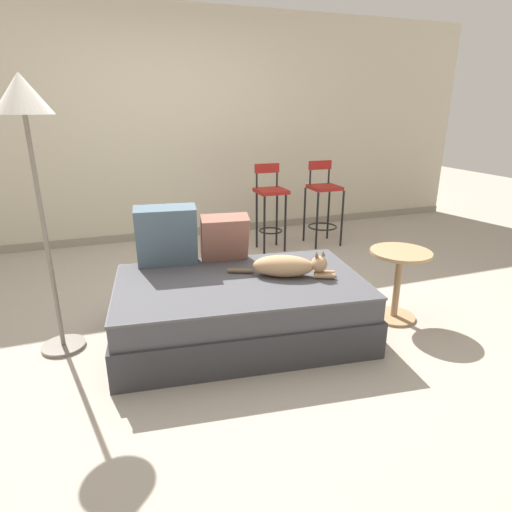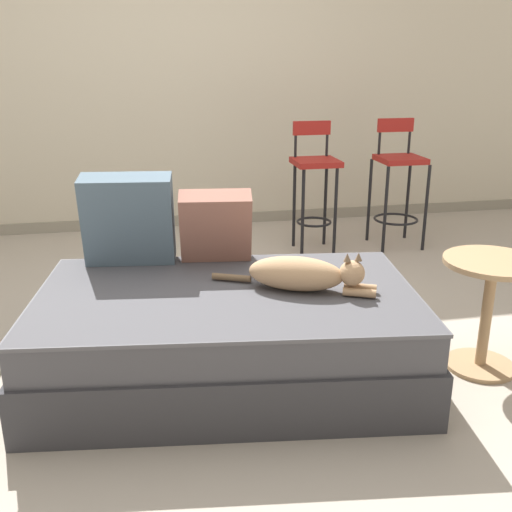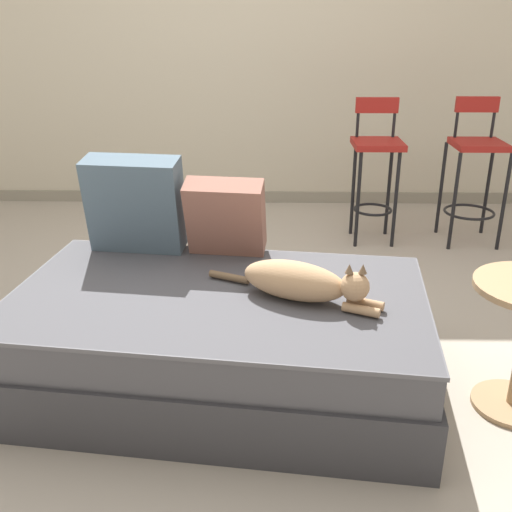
# 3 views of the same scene
# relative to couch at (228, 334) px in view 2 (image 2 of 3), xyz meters

# --- Properties ---
(ground_plane) EXTENTS (16.00, 16.00, 0.00)m
(ground_plane) POSITION_rel_couch_xyz_m (0.00, 0.40, -0.22)
(ground_plane) COLOR #A89E8E
(ground_plane) RESTS_ON ground
(wall_back_panel) EXTENTS (8.00, 0.10, 2.60)m
(wall_back_panel) POSITION_rel_couch_xyz_m (0.00, 2.65, 1.08)
(wall_back_panel) COLOR beige
(wall_back_panel) RESTS_ON ground
(wall_baseboard_trim) EXTENTS (8.00, 0.02, 0.09)m
(wall_baseboard_trim) POSITION_rel_couch_xyz_m (0.00, 2.60, -0.17)
(wall_baseboard_trim) COLOR gray
(wall_baseboard_trim) RESTS_ON ground
(couch) EXTENTS (1.79, 1.20, 0.42)m
(couch) POSITION_rel_couch_xyz_m (0.00, 0.00, 0.00)
(couch) COLOR #353539
(couch) RESTS_ON ground
(throw_pillow_corner) EXTENTS (0.46, 0.27, 0.45)m
(throw_pillow_corner) POSITION_rel_couch_xyz_m (-0.41, 0.46, 0.43)
(throw_pillow_corner) COLOR #4C6070
(throw_pillow_corner) RESTS_ON couch
(throw_pillow_middle) EXTENTS (0.37, 0.26, 0.37)m
(throw_pillow_middle) POSITION_rel_couch_xyz_m (0.01, 0.40, 0.39)
(throw_pillow_middle) COLOR #936051
(throw_pillow_middle) RESTS_ON couch
(cat) EXTENTS (0.69, 0.38, 0.19)m
(cat) POSITION_rel_couch_xyz_m (0.33, -0.05, 0.28)
(cat) COLOR tan
(cat) RESTS_ON couch
(bar_stool_near_window) EXTENTS (0.32, 0.32, 0.94)m
(bar_stool_near_window) POSITION_rel_couch_xyz_m (0.91, 1.75, 0.34)
(bar_stool_near_window) COLOR black
(bar_stool_near_window) RESTS_ON ground
(bar_stool_by_doorway) EXTENTS (0.34, 0.34, 0.95)m
(bar_stool_by_doorway) POSITION_rel_couch_xyz_m (1.56, 1.75, 0.31)
(bar_stool_by_doorway) COLOR black
(bar_stool_by_doorway) RESTS_ON ground
(side_table) EXTENTS (0.44, 0.44, 0.54)m
(side_table) POSITION_rel_couch_xyz_m (1.18, -0.15, 0.14)
(side_table) COLOR tan
(side_table) RESTS_ON ground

